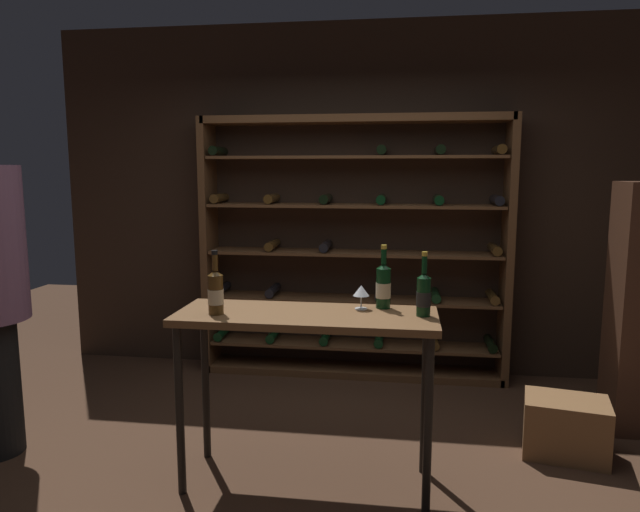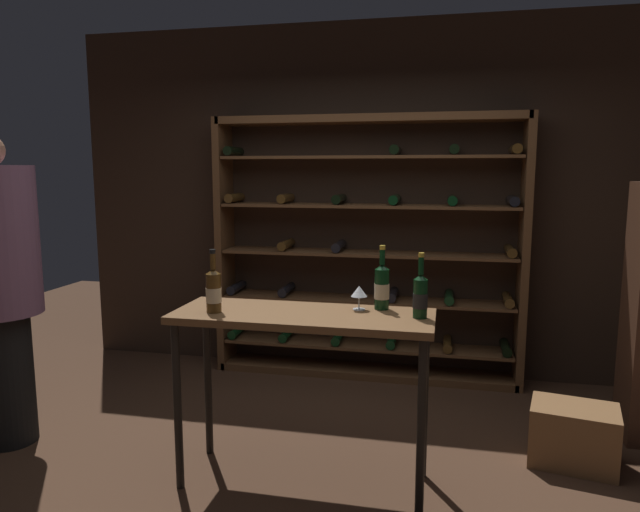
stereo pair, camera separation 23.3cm
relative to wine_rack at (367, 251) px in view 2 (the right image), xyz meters
The scene contains 9 objects.
ground_plane 1.98m from the wine_rack, 91.02° to the right, with size 9.77×9.77×0.00m, color #472D1E.
back_wall 0.45m from the wine_rack, 98.09° to the left, with size 5.10×0.10×2.92m, color #332319.
wine_rack is the anchor object (origin of this frame).
tasting_table 1.77m from the wine_rack, 93.42° to the right, with size 1.39×0.50×0.96m.
wine_crate 2.06m from the wine_rack, 41.24° to the right, with size 0.48×0.34×0.35m, color brown.
wine_bottle_red_label 1.81m from the wine_rack, 73.64° to the right, with size 0.08×0.08×0.34m.
wine_bottle_black_capsule 1.61m from the wine_rack, 79.43° to the right, with size 0.08×0.08×0.35m.
wine_bottle_gold_foil 1.93m from the wine_rack, 107.15° to the right, with size 0.08×0.08×0.34m.
wine_glass_stemmed_left 1.64m from the wine_rack, 83.78° to the right, with size 0.09×0.09×0.13m.
Camera 2 is at (0.65, -2.98, 1.72)m, focal length 32.40 mm.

